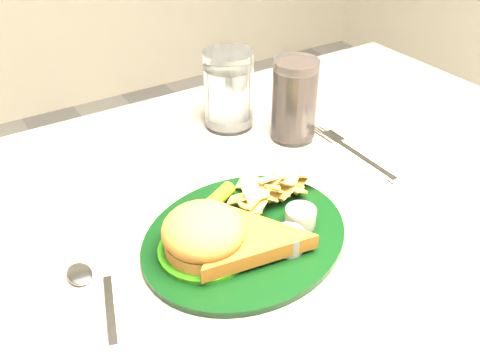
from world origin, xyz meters
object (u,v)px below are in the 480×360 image
object	(u,v)px
fork_napkin	(361,158)
water_glass	(229,90)
cola_glass	(294,101)
dinner_plate	(245,219)

from	to	relation	value
fork_napkin	water_glass	bearing A→B (deg)	119.19
cola_glass	fork_napkin	size ratio (longest dim) A/B	0.81
water_glass	fork_napkin	distance (m)	0.25
dinner_plate	fork_napkin	bearing A→B (deg)	-3.13
cola_glass	water_glass	bearing A→B (deg)	125.86
dinner_plate	water_glass	world-z (taller)	water_glass
water_glass	cola_glass	distance (m)	0.11
fork_napkin	cola_glass	bearing A→B (deg)	112.30
water_glass	fork_napkin	xyz separation A→B (m)	(0.11, -0.21, -0.06)
water_glass	fork_napkin	bearing A→B (deg)	-61.71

